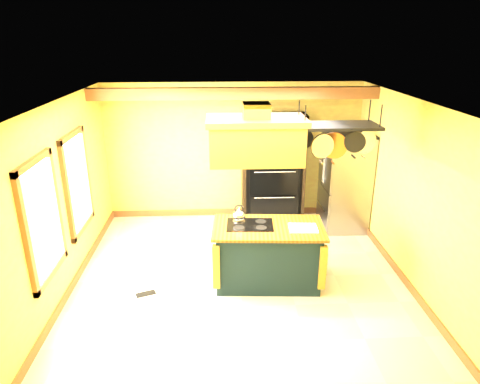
{
  "coord_description": "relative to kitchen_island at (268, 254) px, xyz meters",
  "views": [
    {
      "loc": [
        -0.28,
        -5.73,
        3.55
      ],
      "look_at": [
        0.02,
        0.3,
        1.31
      ],
      "focal_mm": 32.0,
      "sensor_mm": 36.0,
      "label": 1
    }
  ],
  "objects": [
    {
      "name": "floor",
      "position": [
        -0.41,
        0.11,
        -0.47
      ],
      "size": [
        5.0,
        5.0,
        0.0
      ],
      "primitive_type": "plane",
      "color": "beige",
      "rests_on": "ground"
    },
    {
      "name": "ceiling",
      "position": [
        -0.41,
        0.11,
        2.23
      ],
      "size": [
        5.0,
        5.0,
        0.0
      ],
      "primitive_type": "plane",
      "rotation": [
        3.14,
        0.0,
        0.0
      ],
      "color": "white",
      "rests_on": "wall_back"
    },
    {
      "name": "wall_back",
      "position": [
        -0.41,
        2.61,
        0.88
      ],
      "size": [
        5.0,
        0.02,
        2.7
      ],
      "primitive_type": "cube",
      "color": "#DCCA50",
      "rests_on": "floor"
    },
    {
      "name": "wall_front",
      "position": [
        -0.41,
        -2.39,
        0.88
      ],
      "size": [
        5.0,
        0.02,
        2.7
      ],
      "primitive_type": "cube",
      "color": "#DCCA50",
      "rests_on": "floor"
    },
    {
      "name": "wall_left",
      "position": [
        -2.91,
        0.11,
        0.88
      ],
      "size": [
        0.02,
        5.0,
        2.7
      ],
      "primitive_type": "cube",
      "color": "#DCCA50",
      "rests_on": "floor"
    },
    {
      "name": "wall_right",
      "position": [
        2.09,
        0.11,
        0.88
      ],
      "size": [
        0.02,
        5.0,
        2.7
      ],
      "primitive_type": "cube",
      "color": "#DCCA50",
      "rests_on": "floor"
    },
    {
      "name": "ceiling_beam",
      "position": [
        -0.41,
        1.81,
        2.12
      ],
      "size": [
        5.0,
        0.15,
        0.2
      ],
      "primitive_type": "cube",
      "color": "brown",
      "rests_on": "ceiling"
    },
    {
      "name": "window_near",
      "position": [
        -2.88,
        -0.69,
        0.93
      ],
      "size": [
        0.06,
        1.06,
        1.56
      ],
      "color": "brown",
      "rests_on": "wall_left"
    },
    {
      "name": "window_far",
      "position": [
        -2.88,
        0.71,
        0.93
      ],
      "size": [
        0.06,
        1.06,
        1.56
      ],
      "color": "brown",
      "rests_on": "wall_left"
    },
    {
      "name": "kitchen_island",
      "position": [
        0.0,
        0.0,
        0.0
      ],
      "size": [
        1.67,
        0.99,
        1.11
      ],
      "rotation": [
        0.0,
        0.0,
        -0.06
      ],
      "color": "#13252C",
      "rests_on": "floor"
    },
    {
      "name": "range_hood",
      "position": [
        -0.2,
        -0.0,
        1.76
      ],
      "size": [
        1.32,
        0.75,
        0.8
      ],
      "color": "#A48329",
      "rests_on": "ceiling"
    },
    {
      "name": "pot_rack",
      "position": [
        0.91,
        0.01,
        1.81
      ],
      "size": [
        1.18,
        0.55,
        0.8
      ],
      "color": "black",
      "rests_on": "ceiling"
    },
    {
      "name": "refrigerator",
      "position": [
        1.67,
        1.94,
        0.42
      ],
      "size": [
        0.79,
        0.93,
        1.83
      ],
      "color": "gray",
      "rests_on": "floor"
    },
    {
      "name": "hutch",
      "position": [
        0.35,
        2.38,
        0.37
      ],
      "size": [
        1.21,
        0.55,
        2.14
      ],
      "color": "black",
      "rests_on": "floor"
    },
    {
      "name": "floor_register",
      "position": [
        -1.8,
        -0.25,
        -0.46
      ],
      "size": [
        0.3,
        0.21,
        0.01
      ],
      "primitive_type": "cube",
      "rotation": [
        0.0,
        0.0,
        0.36
      ],
      "color": "black",
      "rests_on": "floor"
    }
  ]
}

